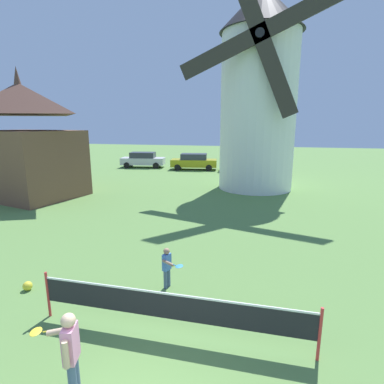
{
  "coord_description": "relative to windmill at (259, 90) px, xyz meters",
  "views": [
    {
      "loc": [
        1.56,
        -2.93,
        4.34
      ],
      "look_at": [
        -0.19,
        4.36,
        2.67
      ],
      "focal_mm": 28.32,
      "sensor_mm": 36.0,
      "label": 1
    }
  ],
  "objects": [
    {
      "name": "windmill",
      "position": [
        0.0,
        0.0,
        0.0
      ],
      "size": [
        9.11,
        5.67,
        13.77
      ],
      "color": "white",
      "rests_on": "ground_plane"
    },
    {
      "name": "tennis_net",
      "position": [
        -1.17,
        -15.89,
        -5.86
      ],
      "size": [
        5.88,
        0.06,
        1.1
      ],
      "color": "red",
      "rests_on": "ground_plane"
    },
    {
      "name": "player_near",
      "position": [
        -2.26,
        -17.63,
        -5.7
      ],
      "size": [
        0.89,
        0.49,
        1.5
      ],
      "color": "slate",
      "rests_on": "ground_plane"
    },
    {
      "name": "player_far",
      "position": [
        -1.81,
        -14.05,
        -5.91
      ],
      "size": [
        0.67,
        0.63,
        1.13
      ],
      "color": "slate",
      "rests_on": "ground_plane"
    },
    {
      "name": "stray_ball",
      "position": [
        -5.42,
        -15.06,
        -6.43
      ],
      "size": [
        0.24,
        0.24,
        0.24
      ],
      "primitive_type": "sphere",
      "color": "yellow",
      "rests_on": "ground_plane"
    },
    {
      "name": "parked_car_silver",
      "position": [
        -11.61,
        8.0,
        -5.74
      ],
      "size": [
        4.61,
        2.42,
        1.56
      ],
      "color": "silver",
      "rests_on": "ground_plane"
    },
    {
      "name": "parked_car_mustard",
      "position": [
        -6.13,
        7.67,
        -5.74
      ],
      "size": [
        4.64,
        2.38,
        1.56
      ],
      "color": "#999919",
      "rests_on": "ground_plane"
    },
    {
      "name": "parked_car_cream",
      "position": [
        -1.36,
        7.56,
        -5.74
      ],
      "size": [
        4.35,
        2.08,
        1.56
      ],
      "color": "silver",
      "rests_on": "ground_plane"
    },
    {
      "name": "chapel",
      "position": [
        -13.46,
        -5.69,
        -3.27
      ],
      "size": [
        7.2,
        5.95,
        7.6
      ],
      "color": "brown",
      "rests_on": "ground_plane"
    }
  ]
}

